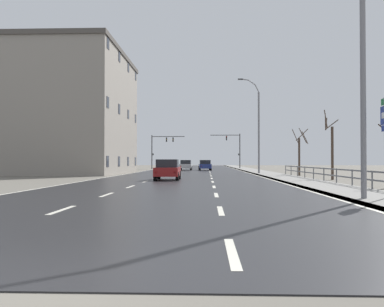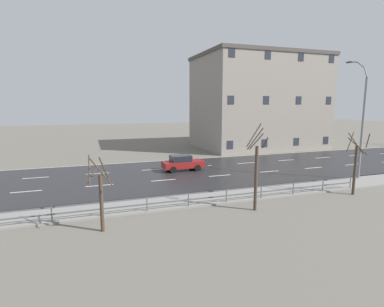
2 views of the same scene
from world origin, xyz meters
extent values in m
cube|color=#666056|center=(0.00, 48.00, -0.06)|extent=(160.00, 160.00, 0.12)
cube|color=#232326|center=(0.00, 60.00, 0.01)|extent=(14.00, 120.00, 0.02)
cube|color=beige|center=(-2.33, 7.40, 0.02)|extent=(0.16, 2.20, 0.01)
cube|color=beige|center=(-2.33, 12.80, 0.02)|extent=(0.16, 2.20, 0.01)
cube|color=beige|center=(-2.33, 18.20, 0.02)|extent=(0.16, 2.20, 0.01)
cube|color=beige|center=(-2.33, 23.60, 0.02)|extent=(0.16, 2.20, 0.01)
cube|color=beige|center=(-2.33, 29.00, 0.02)|extent=(0.16, 2.20, 0.01)
cube|color=beige|center=(-2.33, 34.40, 0.02)|extent=(0.16, 2.20, 0.01)
cube|color=beige|center=(-2.33, 39.80, 0.02)|extent=(0.16, 2.20, 0.01)
cube|color=beige|center=(-2.33, 45.20, 0.02)|extent=(0.16, 2.20, 0.01)
cube|color=beige|center=(-2.33, 50.60, 0.02)|extent=(0.16, 2.20, 0.01)
cube|color=beige|center=(-2.33, 56.00, 0.02)|extent=(0.16, 2.20, 0.01)
cube|color=beige|center=(-2.33, 61.40, 0.02)|extent=(0.16, 2.20, 0.01)
cube|color=beige|center=(-2.33, 66.80, 0.02)|extent=(0.16, 2.20, 0.01)
cube|color=beige|center=(-2.33, 72.20, 0.02)|extent=(0.16, 2.20, 0.01)
cube|color=beige|center=(-2.33, 77.60, 0.02)|extent=(0.16, 2.20, 0.01)
cube|color=beige|center=(-2.33, 83.00, 0.02)|extent=(0.16, 2.20, 0.01)
cube|color=beige|center=(-2.33, 88.40, 0.02)|extent=(0.16, 2.20, 0.01)
cube|color=beige|center=(-2.33, 93.80, 0.02)|extent=(0.16, 2.20, 0.01)
cube|color=beige|center=(-2.33, 99.20, 0.02)|extent=(0.16, 2.20, 0.01)
cube|color=beige|center=(-2.33, 104.60, 0.02)|extent=(0.16, 2.20, 0.01)
cube|color=beige|center=(-2.33, 110.00, 0.02)|extent=(0.16, 2.20, 0.01)
cube|color=beige|center=(-2.33, 115.40, 0.02)|extent=(0.16, 2.20, 0.01)
cube|color=beige|center=(2.33, 2.00, 0.02)|extent=(0.16, 2.20, 0.01)
cube|color=beige|center=(2.33, 7.40, 0.02)|extent=(0.16, 2.20, 0.01)
cube|color=beige|center=(2.33, 12.80, 0.02)|extent=(0.16, 2.20, 0.01)
cube|color=beige|center=(2.33, 18.20, 0.02)|extent=(0.16, 2.20, 0.01)
cube|color=beige|center=(2.33, 23.60, 0.02)|extent=(0.16, 2.20, 0.01)
cube|color=beige|center=(2.33, 29.00, 0.02)|extent=(0.16, 2.20, 0.01)
cube|color=beige|center=(2.33, 34.40, 0.02)|extent=(0.16, 2.20, 0.01)
cube|color=beige|center=(2.33, 39.80, 0.02)|extent=(0.16, 2.20, 0.01)
cube|color=beige|center=(2.33, 45.20, 0.02)|extent=(0.16, 2.20, 0.01)
cube|color=beige|center=(2.33, 50.60, 0.02)|extent=(0.16, 2.20, 0.01)
cube|color=beige|center=(2.33, 56.00, 0.02)|extent=(0.16, 2.20, 0.01)
cube|color=beige|center=(2.33, 61.40, 0.02)|extent=(0.16, 2.20, 0.01)
cube|color=beige|center=(2.33, 66.80, 0.02)|extent=(0.16, 2.20, 0.01)
cube|color=beige|center=(2.33, 72.20, 0.02)|extent=(0.16, 2.20, 0.01)
cube|color=beige|center=(2.33, 77.60, 0.02)|extent=(0.16, 2.20, 0.01)
cube|color=beige|center=(2.33, 83.00, 0.02)|extent=(0.16, 2.20, 0.01)
cube|color=beige|center=(2.33, 88.40, 0.02)|extent=(0.16, 2.20, 0.01)
cube|color=beige|center=(2.33, 93.80, 0.02)|extent=(0.16, 2.20, 0.01)
cube|color=beige|center=(2.33, 99.20, 0.02)|extent=(0.16, 2.20, 0.01)
cube|color=beige|center=(2.33, 104.60, 0.02)|extent=(0.16, 2.20, 0.01)
cube|color=beige|center=(2.33, 110.00, 0.02)|extent=(0.16, 2.20, 0.01)
cube|color=beige|center=(2.33, 115.40, 0.02)|extent=(0.16, 2.20, 0.01)
cube|color=beige|center=(6.85, 60.00, 0.02)|extent=(0.16, 120.00, 0.01)
cube|color=beige|center=(-6.85, 60.00, 0.02)|extent=(0.16, 120.00, 0.01)
cube|color=gray|center=(8.50, 60.00, 0.06)|extent=(3.00, 120.00, 0.12)
cube|color=slate|center=(7.08, 60.00, 0.06)|extent=(0.16, 120.00, 0.12)
cube|color=#515459|center=(9.85, 20.74, 0.95)|extent=(0.06, 32.27, 0.08)
cube|color=#515459|center=(9.85, 20.74, 0.55)|extent=(0.06, 32.27, 0.08)
cylinder|color=#515459|center=(9.85, 15.37, 0.50)|extent=(0.07, 0.07, 1.00)
cylinder|color=#515459|center=(9.85, 18.05, 0.50)|extent=(0.07, 0.07, 1.00)
cylinder|color=#515459|center=(9.85, 20.74, 0.50)|extent=(0.07, 0.07, 1.00)
cylinder|color=#515459|center=(9.85, 23.43, 0.50)|extent=(0.07, 0.07, 1.00)
cylinder|color=#515459|center=(9.85, 26.12, 0.50)|extent=(0.07, 0.07, 1.00)
cylinder|color=#515459|center=(9.85, 28.81, 0.50)|extent=(0.07, 0.07, 1.00)
cylinder|color=#515459|center=(9.85, 31.50, 0.50)|extent=(0.07, 0.07, 1.00)
cylinder|color=#515459|center=(9.85, 34.19, 0.50)|extent=(0.07, 0.07, 1.00)
cylinder|color=#515459|center=(9.85, 36.88, 0.50)|extent=(0.07, 0.07, 1.00)
cylinder|color=slate|center=(7.60, 10.46, 4.62)|extent=(0.20, 0.20, 9.24)
cylinder|color=slate|center=(7.60, 40.15, 4.48)|extent=(0.20, 0.20, 8.95)
cylinder|color=slate|center=(7.41, 40.15, 9.36)|extent=(0.48, 0.11, 0.86)
cylinder|color=slate|center=(6.86, 40.15, 10.02)|extent=(0.80, 0.11, 0.60)
cylinder|color=slate|center=(6.05, 40.15, 10.35)|extent=(0.90, 0.11, 0.26)
cube|color=#333335|center=(5.61, 40.15, 10.38)|extent=(0.56, 0.24, 0.12)
cube|color=white|center=(8.36, 10.50, 3.13)|extent=(0.01, 0.44, 0.22)
cylinder|color=#38383A|center=(7.90, 69.53, 3.18)|extent=(0.18, 0.18, 6.35)
cylinder|color=#38383A|center=(5.23, 69.53, 6.10)|extent=(5.34, 0.12, 0.12)
cube|color=black|center=(5.50, 69.53, 5.55)|extent=(0.20, 0.28, 0.80)
sphere|color=red|center=(5.50, 69.38, 5.81)|extent=(0.14, 0.14, 0.14)
sphere|color=#2D2D2D|center=(5.50, 69.38, 5.55)|extent=(0.14, 0.14, 0.14)
sphere|color=#2D2D2D|center=(5.50, 69.38, 5.29)|extent=(0.14, 0.14, 0.14)
cube|color=black|center=(7.68, 69.48, 2.60)|extent=(0.18, 0.12, 0.32)
cylinder|color=#38383A|center=(-7.90, 68.30, 3.02)|extent=(0.18, 0.18, 6.04)
cylinder|color=#38383A|center=(-4.97, 68.30, 5.79)|extent=(5.85, 0.12, 0.12)
cube|color=black|center=(-5.27, 68.30, 5.24)|extent=(0.20, 0.28, 0.80)
sphere|color=#2D2D2D|center=(-5.27, 68.15, 5.50)|extent=(0.14, 0.14, 0.14)
sphere|color=#F2AD19|center=(-5.27, 68.15, 5.24)|extent=(0.14, 0.14, 0.14)
sphere|color=#2D2D2D|center=(-5.27, 68.15, 4.98)|extent=(0.14, 0.14, 0.14)
cube|color=black|center=(-4.10, 68.30, 5.24)|extent=(0.20, 0.28, 0.80)
sphere|color=#2D2D2D|center=(-4.10, 68.15, 5.50)|extent=(0.14, 0.14, 0.14)
sphere|color=#F2AD19|center=(-4.10, 68.15, 5.24)|extent=(0.14, 0.14, 0.14)
sphere|color=#2D2D2D|center=(-4.10, 68.15, 4.98)|extent=(0.14, 0.14, 0.14)
cube|color=black|center=(-7.68, 68.25, 2.60)|extent=(0.18, 0.12, 0.32)
cube|color=#B7B7BC|center=(-1.31, 58.72, 0.65)|extent=(1.76, 4.10, 0.64)
cube|color=black|center=(-1.31, 58.47, 1.27)|extent=(1.56, 2.00, 0.60)
cube|color=slate|center=(-1.31, 59.42, 1.25)|extent=(1.40, 0.08, 0.51)
cylinder|color=black|center=(-0.50, 59.99, 0.33)|extent=(0.22, 0.66, 0.66)
cylinder|color=black|center=(-2.12, 59.99, 0.33)|extent=(0.22, 0.66, 0.66)
cylinder|color=black|center=(-0.50, 57.45, 0.33)|extent=(0.22, 0.66, 0.66)
cylinder|color=black|center=(-2.12, 57.45, 0.33)|extent=(0.22, 0.66, 0.66)
cube|color=red|center=(-1.97, 56.69, 0.65)|extent=(0.16, 0.04, 0.14)
cube|color=red|center=(-0.65, 56.69, 0.65)|extent=(0.16, 0.04, 0.14)
cube|color=maroon|center=(-1.03, 26.45, 0.65)|extent=(1.80, 4.12, 0.64)
cube|color=black|center=(-1.03, 26.20, 1.27)|extent=(1.58, 2.02, 0.60)
cube|color=slate|center=(-1.04, 27.15, 1.25)|extent=(1.40, 0.09, 0.51)
cylinder|color=black|center=(-0.24, 27.73, 0.33)|extent=(0.23, 0.66, 0.66)
cylinder|color=black|center=(-1.86, 27.71, 0.33)|extent=(0.23, 0.66, 0.66)
cylinder|color=black|center=(-0.21, 25.19, 0.33)|extent=(0.23, 0.66, 0.66)
cylinder|color=black|center=(-1.83, 25.17, 0.33)|extent=(0.23, 0.66, 0.66)
cube|color=red|center=(-1.67, 24.41, 0.65)|extent=(0.16, 0.04, 0.14)
cube|color=red|center=(-0.35, 24.43, 0.65)|extent=(0.16, 0.04, 0.14)
cube|color=navy|center=(1.65, 57.17, 0.65)|extent=(1.99, 4.19, 0.64)
cube|color=black|center=(1.66, 56.92, 1.27)|extent=(1.67, 2.09, 0.60)
cube|color=slate|center=(1.61, 57.87, 1.25)|extent=(1.41, 0.16, 0.51)
cylinder|color=black|center=(2.38, 58.49, 0.33)|extent=(0.26, 0.67, 0.66)
cylinder|color=black|center=(0.76, 58.39, 0.33)|extent=(0.26, 0.67, 0.66)
cylinder|color=black|center=(2.53, 55.95, 0.33)|extent=(0.26, 0.67, 0.66)
cylinder|color=black|center=(0.91, 55.86, 0.33)|extent=(0.26, 0.67, 0.66)
cube|color=red|center=(1.10, 55.11, 0.65)|extent=(0.16, 0.05, 0.14)
cube|color=red|center=(2.42, 55.18, 0.65)|extent=(0.16, 0.05, 0.14)
cube|color=gray|center=(-14.29, 42.76, 6.78)|extent=(13.07, 17.98, 13.57)
cube|color=#4C4742|center=(-14.29, 42.76, 13.82)|extent=(13.33, 18.34, 0.50)
cube|color=#282D38|center=(-7.73, 34.97, 1.40)|extent=(0.04, 0.90, 1.10)
cube|color=#282D38|center=(-7.73, 40.17, 1.40)|extent=(0.04, 0.90, 1.10)
cube|color=#282D38|center=(-7.73, 45.36, 1.40)|extent=(0.04, 0.90, 1.10)
cube|color=#282D38|center=(-7.73, 50.56, 1.40)|extent=(0.04, 0.90, 1.10)
cube|color=#282D38|center=(-7.73, 34.97, 7.18)|extent=(0.04, 0.90, 1.10)
cube|color=#282D38|center=(-7.73, 40.17, 7.18)|extent=(0.04, 0.90, 1.10)
cube|color=#282D38|center=(-7.73, 45.36, 7.18)|extent=(0.04, 0.90, 1.10)
cube|color=#282D38|center=(-7.73, 50.56, 7.18)|extent=(0.04, 0.90, 1.10)
cube|color=#282D38|center=(-7.73, 34.97, 12.97)|extent=(0.04, 0.90, 1.10)
cube|color=#282D38|center=(-7.73, 40.17, 12.97)|extent=(0.04, 0.90, 1.10)
cube|color=#282D38|center=(-7.73, 45.36, 12.97)|extent=(0.04, 0.90, 1.10)
cube|color=#282D38|center=(-7.73, 50.56, 12.97)|extent=(0.04, 0.90, 1.10)
cylinder|color=#423328|center=(11.59, 27.29, 2.05)|extent=(0.20, 0.20, 4.10)
cylinder|color=#423328|center=(11.21, 27.47, 4.33)|extent=(0.38, 0.85, 1.07)
cylinder|color=#423328|center=(11.71, 27.78, 4.30)|extent=(1.02, 0.33, 0.82)
cylinder|color=#423328|center=(11.12, 27.44, 4.50)|extent=(0.33, 1.00, 1.41)
cylinder|color=#423328|center=(11.12, 27.33, 4.72)|extent=(0.13, 1.00, 1.49)
cylinder|color=#423328|center=(11.01, 35.95, 1.85)|extent=(0.20, 0.20, 3.69)
cylinder|color=#423328|center=(11.28, 35.51, 3.90)|extent=(0.92, 0.63, 1.47)
cylinder|color=#423328|center=(11.47, 35.49, 3.71)|extent=(0.88, 1.04, 1.22)
cylinder|color=#423328|center=(11.41, 36.49, 4.05)|extent=(1.04, 0.94, 1.18)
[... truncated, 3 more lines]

